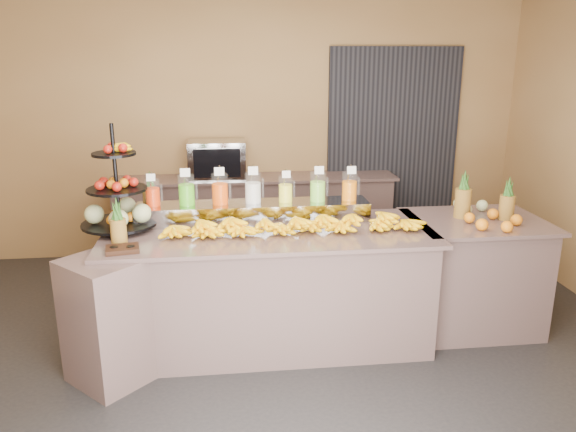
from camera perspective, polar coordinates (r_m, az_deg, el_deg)
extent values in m
plane|color=black|center=(4.37, -1.43, -14.42)|extent=(6.00, 6.00, 0.00)
cube|color=olive|center=(6.32, -3.66, 8.67)|extent=(6.00, 0.02, 2.80)
cube|color=black|center=(6.58, 10.55, 6.98)|extent=(1.50, 0.06, 2.20)
cube|color=gray|center=(4.43, -1.84, -7.43)|extent=(2.40, 0.90, 0.90)
cube|color=gray|center=(4.27, -1.89, -1.71)|extent=(2.50, 1.00, 0.03)
cube|color=gray|center=(4.14, -17.66, -10.05)|extent=(0.71, 0.71, 0.90)
cube|color=gray|center=(4.95, 18.17, -5.68)|extent=(1.00, 0.80, 0.90)
cube|color=gray|center=(4.80, 18.65, -0.52)|extent=(1.08, 0.88, 0.03)
cube|color=gray|center=(6.26, -3.37, -0.28)|extent=(3.00, 0.50, 0.90)
cube|color=gray|center=(6.15, -3.44, 3.87)|extent=(3.10, 0.55, 0.03)
cube|color=gray|center=(4.50, -3.54, 0.43)|extent=(1.85, 0.30, 0.15)
cylinder|color=silver|center=(4.49, -13.58, 2.31)|extent=(0.11, 0.11, 0.21)
cylinder|color=red|center=(4.49, -13.55, 1.89)|extent=(0.11, 0.11, 0.14)
cylinder|color=gray|center=(4.49, -13.79, 2.92)|extent=(0.01, 0.01, 0.25)
cube|color=white|center=(4.41, -13.77, 3.82)|extent=(0.07, 0.02, 0.06)
cylinder|color=silver|center=(4.46, -10.28, 2.61)|extent=(0.13, 0.13, 0.24)
cylinder|color=#43B516|center=(4.47, -10.25, 2.14)|extent=(0.12, 0.12, 0.16)
cylinder|color=gray|center=(4.46, -10.51, 3.31)|extent=(0.01, 0.01, 0.28)
cube|color=white|center=(4.37, -10.42, 4.36)|extent=(0.08, 0.02, 0.06)
cylinder|color=silver|center=(4.45, -6.93, 2.74)|extent=(0.13, 0.13, 0.24)
cylinder|color=#E74600|center=(4.46, -6.91, 2.26)|extent=(0.12, 0.12, 0.16)
cylinder|color=gray|center=(4.45, -7.17, 3.45)|extent=(0.01, 0.01, 0.28)
cube|color=white|center=(4.36, -7.00, 4.51)|extent=(0.08, 0.02, 0.07)
cylinder|color=silver|center=(4.45, -3.58, 2.84)|extent=(0.13, 0.13, 0.24)
cylinder|color=silver|center=(4.46, -3.57, 2.37)|extent=(0.12, 0.12, 0.16)
cylinder|color=gray|center=(4.45, -3.81, 3.55)|extent=(0.01, 0.01, 0.28)
cube|color=white|center=(4.36, -3.57, 4.61)|extent=(0.08, 0.02, 0.07)
cylinder|color=silver|center=(4.48, -0.25, 2.74)|extent=(0.11, 0.11, 0.21)
cylinder|color=yellow|center=(4.49, -0.25, 2.33)|extent=(0.11, 0.11, 0.14)
cylinder|color=gray|center=(4.48, -0.45, 3.35)|extent=(0.01, 0.01, 0.25)
cube|color=white|center=(4.40, -0.18, 4.25)|extent=(0.07, 0.02, 0.06)
cylinder|color=silver|center=(4.51, 3.04, 2.98)|extent=(0.13, 0.13, 0.23)
cylinder|color=#7BD23C|center=(4.52, 3.03, 2.52)|extent=(0.12, 0.12, 0.16)
cylinder|color=gray|center=(4.51, 2.83, 3.65)|extent=(0.01, 0.01, 0.27)
cube|color=white|center=(4.42, 3.19, 4.67)|extent=(0.07, 0.02, 0.06)
cylinder|color=silver|center=(4.56, 6.26, 3.02)|extent=(0.12, 0.12, 0.23)
cylinder|color=orange|center=(4.57, 6.25, 2.58)|extent=(0.12, 0.12, 0.15)
cylinder|color=gray|center=(4.56, 6.06, 3.68)|extent=(0.01, 0.01, 0.27)
cube|color=white|center=(4.48, 6.48, 4.65)|extent=(0.07, 0.02, 0.06)
ellipsoid|color=#F2AC0C|center=(4.22, -11.48, -1.30)|extent=(0.24, 0.18, 0.10)
ellipsoid|color=#F2AC0C|center=(4.21, -8.05, -1.19)|extent=(0.24, 0.18, 0.10)
ellipsoid|color=#F2AC0C|center=(4.21, -4.62, -1.08)|extent=(0.24, 0.18, 0.10)
ellipsoid|color=#F2AC0C|center=(4.22, -1.19, -0.97)|extent=(0.24, 0.18, 0.10)
ellipsoid|color=#F2AC0C|center=(4.25, 2.19, -0.85)|extent=(0.24, 0.18, 0.10)
ellipsoid|color=#F2AC0C|center=(4.30, 5.52, -0.73)|extent=(0.24, 0.18, 0.10)
ellipsoid|color=#F2AC0C|center=(4.36, 8.77, -0.61)|extent=(0.24, 0.18, 0.10)
ellipsoid|color=#F2AC0C|center=(4.43, 11.92, -0.49)|extent=(0.24, 0.18, 0.10)
ellipsoid|color=#F2AC0C|center=(4.19, -9.13, -0.31)|extent=(0.20, 0.16, 0.09)
ellipsoid|color=#F2AC0C|center=(4.19, -5.90, -0.20)|extent=(0.20, 0.16, 0.09)
ellipsoid|color=#F2AC0C|center=(4.19, -2.69, -0.09)|extent=(0.20, 0.16, 0.09)
ellipsoid|color=#F2AC0C|center=(4.22, 0.51, 0.01)|extent=(0.20, 0.16, 0.09)
ellipsoid|color=#F2AC0C|center=(4.25, 3.66, 0.11)|extent=(0.20, 0.16, 0.09)
ellipsoid|color=#F2AC0C|center=(4.30, 6.75, 0.22)|extent=(0.20, 0.16, 0.09)
ellipsoid|color=#F2AC0C|center=(4.36, 9.77, 0.31)|extent=(0.20, 0.16, 0.09)
cylinder|color=black|center=(4.40, -17.08, 3.76)|extent=(0.03, 0.03, 0.81)
cylinder|color=black|center=(4.48, -16.71, -0.72)|extent=(0.60, 0.60, 0.02)
cylinder|color=black|center=(4.42, -16.99, 2.62)|extent=(0.47, 0.47, 0.02)
cylinder|color=black|center=(4.36, -17.28, 6.06)|extent=(0.34, 0.34, 0.02)
sphere|color=beige|center=(4.43, -14.51, 0.42)|extent=(0.15, 0.15, 0.15)
sphere|color=maroon|center=(4.38, -15.42, 3.27)|extent=(0.07, 0.07, 0.07)
sphere|color=orange|center=(4.49, -17.88, -0.14)|extent=(0.08, 0.08, 0.08)
cube|color=black|center=(3.98, -16.46, -3.25)|extent=(0.24, 0.20, 0.03)
cylinder|color=brown|center=(4.10, -16.82, -1.57)|extent=(0.11, 0.11, 0.19)
cone|color=#1B4617|center=(4.06, -17.02, 0.78)|extent=(0.06, 0.06, 0.16)
cylinder|color=brown|center=(4.67, -13.70, 1.16)|extent=(0.13, 0.13, 0.24)
cone|color=#1B4617|center=(4.63, -13.86, 3.55)|extent=(0.06, 0.06, 0.16)
cylinder|color=brown|center=(4.80, 17.32, 1.26)|extent=(0.13, 0.13, 0.24)
cylinder|color=brown|center=(4.86, 21.33, 0.81)|extent=(0.12, 0.12, 0.20)
ellipsoid|color=orange|center=(4.66, 20.14, -0.39)|extent=(0.36, 0.24, 0.09)
cube|color=gray|center=(6.10, -7.21, 5.74)|extent=(0.61, 0.43, 0.40)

